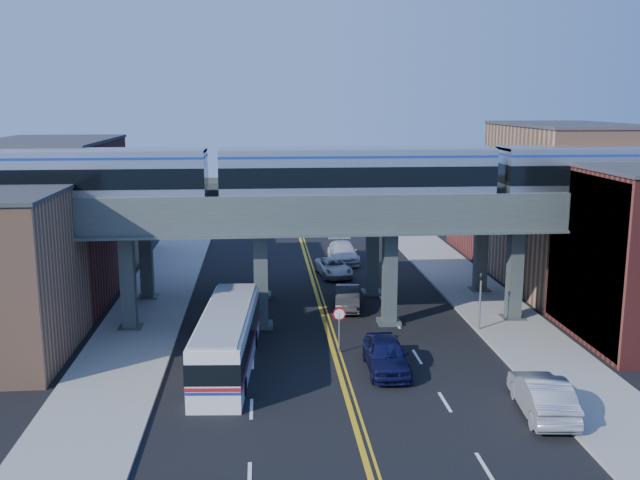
# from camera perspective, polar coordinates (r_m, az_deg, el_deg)

# --- Properties ---
(ground) EXTENTS (120.00, 120.00, 0.00)m
(ground) POSITION_cam_1_polar(r_m,az_deg,el_deg) (37.42, 1.59, -10.59)
(ground) COLOR black
(ground) RESTS_ON ground
(sidewalk_west) EXTENTS (5.00, 70.00, 0.16)m
(sidewalk_west) POSITION_cam_1_polar(r_m,az_deg,el_deg) (47.23, -13.89, -6.15)
(sidewalk_west) COLOR gray
(sidewalk_west) RESTS_ON ground
(sidewalk_east) EXTENTS (5.00, 70.00, 0.16)m
(sidewalk_east) POSITION_cam_1_polar(r_m,az_deg,el_deg) (49.10, 13.79, -5.48)
(sidewalk_east) COLOR gray
(sidewalk_east) RESTS_ON ground
(building_west_b) EXTENTS (8.00, 14.00, 11.00)m
(building_west_b) POSITION_cam_1_polar(r_m,az_deg,el_deg) (53.26, -20.62, 1.40)
(building_west_b) COLOR maroon
(building_west_b) RESTS_ON ground
(building_west_c) EXTENTS (8.00, 10.00, 8.00)m
(building_west_c) POSITION_cam_1_polar(r_m,az_deg,el_deg) (65.93, -17.51, 2.03)
(building_west_c) COLOR #9C6E50
(building_west_c) RESTS_ON ground
(building_east_b) EXTENTS (8.00, 14.00, 12.00)m
(building_east_b) POSITION_cam_1_polar(r_m,az_deg,el_deg) (55.84, 18.96, 2.45)
(building_east_b) COLOR #9C6E50
(building_east_b) RESTS_ON ground
(building_east_c) EXTENTS (8.00, 10.00, 9.00)m
(building_east_c) POSITION_cam_1_polar(r_m,az_deg,el_deg) (68.02, 14.53, 2.88)
(building_east_c) COLOR maroon
(building_east_c) RESTS_ON ground
(mural_panel) EXTENTS (0.10, 9.50, 9.50)m
(mural_panel) POSITION_cam_1_polar(r_m,az_deg,el_deg) (43.69, 20.35, -1.59)
(mural_panel) COLOR teal
(mural_panel) RESTS_ON ground
(elevated_viaduct_near) EXTENTS (52.00, 3.60, 7.40)m
(elevated_viaduct_near) POSITION_cam_1_polar(r_m,az_deg,el_deg) (43.35, 0.47, 1.33)
(elevated_viaduct_near) COLOR #404A47
(elevated_viaduct_near) RESTS_ON ground
(elevated_viaduct_far) EXTENTS (52.00, 3.60, 7.40)m
(elevated_viaduct_far) POSITION_cam_1_polar(r_m,az_deg,el_deg) (50.24, -0.26, 2.69)
(elevated_viaduct_far) COLOR #404A47
(elevated_viaduct_far) RESTS_ON ground
(transit_train) EXTENTS (50.76, 3.18, 3.72)m
(transit_train) POSITION_cam_1_polar(r_m,az_deg,el_deg) (43.16, 2.94, 5.21)
(transit_train) COLOR black
(transit_train) RESTS_ON elevated_viaduct_near
(stop_sign) EXTENTS (0.76, 0.09, 2.63)m
(stop_sign) POSITION_cam_1_polar(r_m,az_deg,el_deg) (39.66, 1.55, -6.62)
(stop_sign) COLOR slate
(stop_sign) RESTS_ON ground
(traffic_signal) EXTENTS (0.15, 0.18, 4.10)m
(traffic_signal) POSITION_cam_1_polar(r_m,az_deg,el_deg) (44.14, 12.71, -4.31)
(traffic_signal) COLOR slate
(traffic_signal) RESTS_ON ground
(transit_bus) EXTENTS (3.35, 11.69, 2.97)m
(transit_bus) POSITION_cam_1_polar(r_m,az_deg,el_deg) (37.87, -7.43, -7.95)
(transit_bus) COLOR silver
(transit_bus) RESTS_ON ground
(car_lane_a) EXTENTS (2.19, 5.23, 1.77)m
(car_lane_a) POSITION_cam_1_polar(r_m,az_deg,el_deg) (37.55, 5.31, -9.11)
(car_lane_a) COLOR #0F1139
(car_lane_a) RESTS_ON ground
(car_lane_b) EXTENTS (2.12, 4.72, 1.50)m
(car_lane_b) POSITION_cam_1_polar(r_m,az_deg,el_deg) (48.17, 2.22, -4.65)
(car_lane_b) COLOR #303133
(car_lane_b) RESTS_ON ground
(car_lane_c) EXTENTS (2.94, 5.24, 1.38)m
(car_lane_c) POSITION_cam_1_polar(r_m,az_deg,el_deg) (57.09, 1.09, -2.19)
(car_lane_c) COLOR #BBBBBD
(car_lane_c) RESTS_ON ground
(car_lane_d) EXTENTS (2.42, 5.83, 1.68)m
(car_lane_d) POSITION_cam_1_polar(r_m,az_deg,el_deg) (61.95, 1.85, -0.99)
(car_lane_d) COLOR silver
(car_lane_d) RESTS_ON ground
(car_parked_curb) EXTENTS (2.45, 5.62, 1.80)m
(car_parked_curb) POSITION_cam_1_polar(r_m,az_deg,el_deg) (34.06, 17.36, -11.75)
(car_parked_curb) COLOR #9D9DA2
(car_parked_curb) RESTS_ON ground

